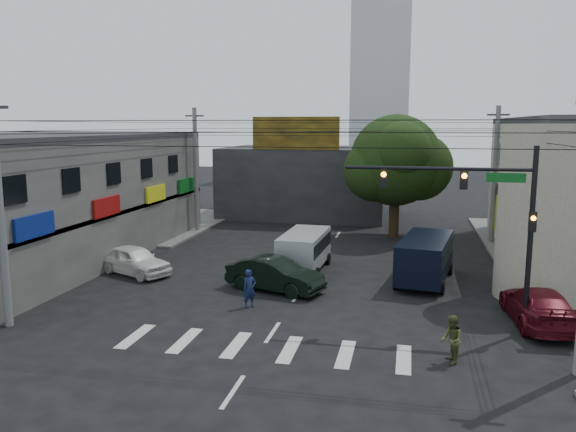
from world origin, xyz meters
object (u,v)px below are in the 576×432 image
(street_tree, at_px, (396,161))
(dark_sedan, at_px, (275,274))
(white_compact, at_px, (134,260))
(navy_van, at_px, (425,260))
(pedestrian_olive, at_px, (451,340))
(utility_pole_near_left, at_px, (0,212))
(utility_pole_far_right, at_px, (495,176))
(utility_pole_far_left, at_px, (196,171))
(traffic_gantry, at_px, (485,208))
(traffic_officer, at_px, (250,289))
(silver_minivan, at_px, (304,252))
(maroon_sedan, at_px, (538,306))

(street_tree, xyz_separation_m, dark_sedan, (-5.22, -14.53, -4.68))
(white_compact, height_order, navy_van, navy_van)
(pedestrian_olive, bearing_deg, dark_sedan, -141.17)
(street_tree, bearing_deg, white_compact, -135.22)
(pedestrian_olive, bearing_deg, utility_pole_near_left, -99.28)
(utility_pole_far_right, height_order, navy_van, utility_pole_far_right)
(street_tree, height_order, utility_pole_far_left, utility_pole_far_left)
(traffic_gantry, distance_m, utility_pole_far_left, 25.00)
(utility_pole_far_left, height_order, traffic_officer, utility_pole_far_left)
(utility_pole_near_left, xyz_separation_m, navy_van, (16.40, 10.08, -3.45))
(navy_van, bearing_deg, utility_pole_far_right, -14.58)
(street_tree, xyz_separation_m, navy_van, (1.90, -11.42, -4.33))
(silver_minivan, relative_size, pedestrian_olive, 2.99)
(traffic_gantry, distance_m, dark_sedan, 10.49)
(utility_pole_near_left, distance_m, dark_sedan, 12.21)
(utility_pole_near_left, distance_m, traffic_officer, 10.45)
(street_tree, height_order, maroon_sedan, street_tree)
(utility_pole_far_left, bearing_deg, silver_minivan, -43.47)
(utility_pole_far_right, height_order, silver_minivan, utility_pole_far_right)
(navy_van, bearing_deg, maroon_sedan, -132.11)
(white_compact, relative_size, pedestrian_olive, 2.93)
(utility_pole_near_left, relative_size, utility_pole_far_right, 1.00)
(street_tree, bearing_deg, silver_minivan, -113.53)
(utility_pole_far_left, distance_m, silver_minivan, 14.17)
(white_compact, relative_size, traffic_officer, 2.87)
(traffic_gantry, height_order, utility_pole_far_right, utility_pole_far_right)
(pedestrian_olive, bearing_deg, traffic_officer, -126.46)
(utility_pole_far_left, distance_m, pedestrian_olive, 26.91)
(street_tree, relative_size, utility_pole_far_left, 0.95)
(traffic_gantry, height_order, pedestrian_olive, traffic_gantry)
(utility_pole_far_right, bearing_deg, utility_pole_near_left, -135.69)
(silver_minivan, bearing_deg, utility_pole_far_left, 48.73)
(utility_pole_far_left, bearing_deg, navy_van, -32.43)
(dark_sedan, height_order, navy_van, navy_van)
(silver_minivan, bearing_deg, dark_sedan, 172.85)
(dark_sedan, relative_size, white_compact, 1.05)
(utility_pole_far_right, bearing_deg, pedestrian_olive, -100.94)
(white_compact, bearing_deg, utility_pole_far_left, 30.18)
(street_tree, bearing_deg, utility_pole_far_left, -176.05)
(silver_minivan, height_order, pedestrian_olive, silver_minivan)
(traffic_officer, bearing_deg, utility_pole_near_left, 164.14)
(white_compact, bearing_deg, pedestrian_olive, -92.99)
(traffic_gantry, relative_size, dark_sedan, 1.41)
(maroon_sedan, distance_m, silver_minivan, 12.51)
(utility_pole_far_left, xyz_separation_m, pedestrian_olive, (17.04, -20.48, -3.77))
(utility_pole_far_right, bearing_deg, traffic_officer, -126.92)
(pedestrian_olive, bearing_deg, navy_van, 174.29)
(utility_pole_near_left, bearing_deg, white_compact, 81.81)
(maroon_sedan, relative_size, silver_minivan, 1.07)
(traffic_gantry, distance_m, silver_minivan, 11.90)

